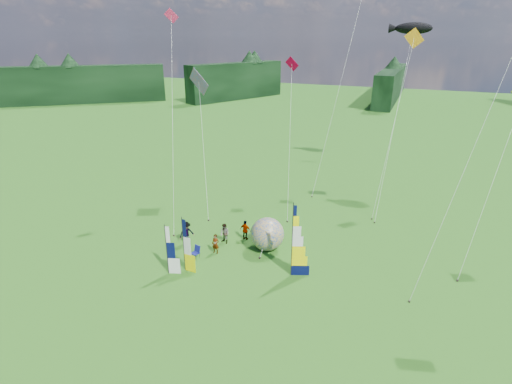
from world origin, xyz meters
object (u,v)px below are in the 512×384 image
at_px(bol_inflatable, 267,234).
at_px(camp_chair, 195,252).
at_px(side_banner_left, 184,245).
at_px(spectator_d, 245,230).
at_px(kite_whale, 397,109).
at_px(spectator_b, 225,234).
at_px(feather_banner_main, 292,241).
at_px(side_banner_far, 167,250).
at_px(spectator_c, 187,233).
at_px(spectator_a, 216,244).

xyz_separation_m(bol_inflatable, camp_chair, (-4.27, -3.23, -0.77)).
distance_m(side_banner_left, bol_inflatable, 6.39).
xyz_separation_m(side_banner_left, bol_inflatable, (4.10, 4.85, -0.69)).
height_order(spectator_d, kite_whale, kite_whale).
distance_m(bol_inflatable, spectator_b, 3.39).
distance_m(feather_banner_main, side_banner_left, 7.20).
height_order(side_banner_left, camp_chair, side_banner_left).
xyz_separation_m(spectator_b, camp_chair, (-0.93, -2.83, -0.32)).
relative_size(side_banner_far, spectator_c, 1.91).
distance_m(spectator_a, spectator_d, 2.97).
distance_m(side_banner_far, spectator_d, 7.00).
bearing_deg(side_banner_far, side_banner_left, 24.46).
distance_m(bol_inflatable, spectator_a, 3.86).
xyz_separation_m(spectator_d, kite_whale, (9.19, 13.21, 7.84)).
relative_size(feather_banner_main, kite_whale, 0.29).
xyz_separation_m(side_banner_far, spectator_d, (2.83, 6.33, -0.95)).
bearing_deg(spectator_a, feather_banner_main, -7.13).
distance_m(side_banner_far, spectator_a, 4.09).
bearing_deg(bol_inflatable, spectator_b, -173.14).
height_order(feather_banner_main, spectator_c, feather_banner_main).
bearing_deg(side_banner_far, camp_chair, 56.27).
relative_size(side_banner_left, spectator_c, 2.10).
height_order(spectator_c, spectator_d, spectator_c).
bearing_deg(bol_inflatable, camp_chair, -142.92).
bearing_deg(side_banner_left, spectator_a, 76.57).
bearing_deg(bol_inflatable, side_banner_far, -131.30).
bearing_deg(camp_chair, kite_whale, 71.71).
xyz_separation_m(feather_banner_main, spectator_d, (-4.83, 3.37, -1.74)).
bearing_deg(kite_whale, spectator_a, -127.20).
bearing_deg(spectator_b, spectator_a, -66.95).
distance_m(side_banner_left, spectator_b, 4.65).
bearing_deg(spectator_c, feather_banner_main, -63.80).
bearing_deg(camp_chair, side_banner_left, -68.83).
height_order(side_banner_far, bol_inflatable, side_banner_far).
relative_size(side_banner_far, spectator_a, 2.35).
bearing_deg(side_banner_far, bol_inflatable, 30.39).
bearing_deg(spectator_a, side_banner_left, -107.47).
bearing_deg(bol_inflatable, spectator_a, -148.42).
xyz_separation_m(bol_inflatable, spectator_b, (-3.34, -0.40, -0.45)).
relative_size(side_banner_left, kite_whale, 0.22).
bearing_deg(kite_whale, spectator_b, -130.22).
distance_m(spectator_c, kite_whale, 21.72).
height_order(bol_inflatable, spectator_d, bol_inflatable).
xyz_separation_m(spectator_a, kite_whale, (10.35, 15.94, 7.90)).
xyz_separation_m(feather_banner_main, spectator_c, (-8.67, 1.02, -1.62)).
distance_m(spectator_a, spectator_c, 2.71).
bearing_deg(spectator_a, bol_inflatable, 30.55).
bearing_deg(side_banner_left, spectator_b, 83.23).
distance_m(bol_inflatable, camp_chair, 5.41).
height_order(side_banner_left, spectator_c, side_banner_left).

